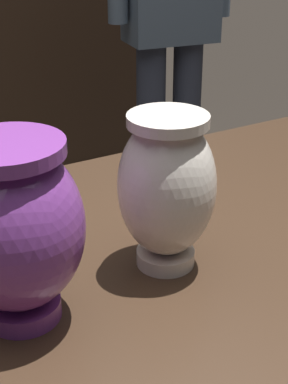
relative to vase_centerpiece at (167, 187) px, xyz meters
name	(u,v)px	position (x,y,z in m)	size (l,w,h in m)	color
vase_centerpiece	(167,187)	(0.00, 0.00, 0.00)	(0.13, 0.13, 0.21)	silver
vase_tall_behind	(15,227)	(-0.21, -0.01, 0.01)	(0.16, 0.16, 0.22)	#7A388E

